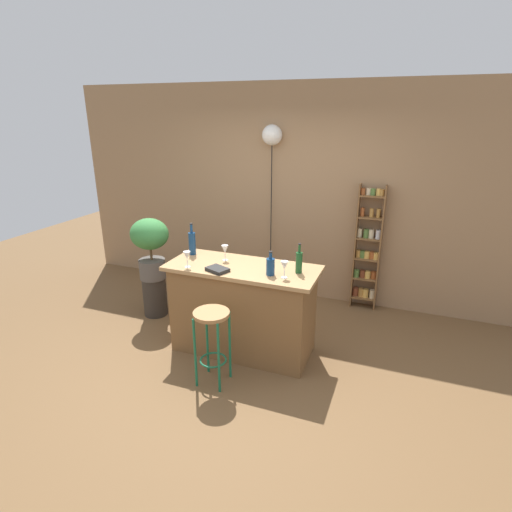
{
  "coord_description": "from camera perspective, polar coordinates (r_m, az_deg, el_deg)",
  "views": [
    {
      "loc": [
        1.52,
        -3.25,
        2.44
      ],
      "look_at": [
        0.05,
        0.55,
        0.99
      ],
      "focal_mm": 28.72,
      "sensor_mm": 36.0,
      "label": 1
    }
  ],
  "objects": [
    {
      "name": "spice_shelf",
      "position": [
        5.34,
        15.24,
        0.66
      ],
      "size": [
        0.32,
        0.14,
        1.61
      ],
      "color": "brown",
      "rests_on": "ground"
    },
    {
      "name": "bottle_sauce_amber",
      "position": [
        4.49,
        -8.89,
        1.85
      ],
      "size": [
        0.08,
        0.08,
        0.35
      ],
      "color": "navy",
      "rests_on": "kitchen_counter"
    },
    {
      "name": "bottle_spirits_clear",
      "position": [
        3.89,
        2.02,
        -1.41
      ],
      "size": [
        0.08,
        0.08,
        0.24
      ],
      "color": "navy",
      "rests_on": "kitchen_counter"
    },
    {
      "name": "potted_plant",
      "position": [
        5.06,
        -14.53,
        1.8
      ],
      "size": [
        0.47,
        0.42,
        0.75
      ],
      "color": "#514C47",
      "rests_on": "plant_stool"
    },
    {
      "name": "plant_stool",
      "position": [
        5.31,
        -13.89,
        -5.44
      ],
      "size": [
        0.29,
        0.29,
        0.5
      ],
      "primitive_type": "cylinder",
      "color": "#2D2823",
      "rests_on": "ground"
    },
    {
      "name": "wine_glass_right",
      "position": [
        3.82,
        3.98,
        -1.4
      ],
      "size": [
        0.07,
        0.07,
        0.16
      ],
      "color": "silver",
      "rests_on": "kitchen_counter"
    },
    {
      "name": "bottle_vinegar",
      "position": [
        3.95,
        6.01,
        -0.81
      ],
      "size": [
        0.06,
        0.06,
        0.3
      ],
      "color": "#194C23",
      "rests_on": "kitchen_counter"
    },
    {
      "name": "pendant_globe_light",
      "position": [
        5.39,
        2.25,
        16.29
      ],
      "size": [
        0.26,
        0.26,
        2.28
      ],
      "color": "black",
      "rests_on": "ground"
    },
    {
      "name": "wine_glass_left",
      "position": [
        4.13,
        -9.59,
        -0.0
      ],
      "size": [
        0.07,
        0.07,
        0.16
      ],
      "color": "silver",
      "rests_on": "kitchen_counter"
    },
    {
      "name": "kitchen_counter",
      "position": [
        4.33,
        -1.82,
        -7.34
      ],
      "size": [
        1.55,
        0.65,
        0.96
      ],
      "color": "brown",
      "rests_on": "ground"
    },
    {
      "name": "bar_stool",
      "position": [
        3.82,
        -6.15,
        -10.34
      ],
      "size": [
        0.33,
        0.33,
        0.74
      ],
      "color": "#196642",
      "rests_on": "ground"
    },
    {
      "name": "wine_glass_center",
      "position": [
        4.27,
        -4.35,
        0.89
      ],
      "size": [
        0.07,
        0.07,
        0.16
      ],
      "color": "silver",
      "rests_on": "kitchen_counter"
    },
    {
      "name": "cookbook",
      "position": [
        4.02,
        -5.39,
        -1.88
      ],
      "size": [
        0.25,
        0.22,
        0.03
      ],
      "primitive_type": "cube",
      "rotation": [
        0.0,
        0.0,
        -0.38
      ],
      "color": "black",
      "rests_on": "kitchen_counter"
    },
    {
      "name": "ground",
      "position": [
        4.34,
        -3.34,
        -14.72
      ],
      "size": [
        12.0,
        12.0,
        0.0
      ],
      "primitive_type": "plane",
      "color": "brown"
    },
    {
      "name": "back_wall",
      "position": [
        5.52,
        4.81,
        8.6
      ],
      "size": [
        6.4,
        0.1,
        2.8
      ],
      "primitive_type": "cube",
      "color": "#997551",
      "rests_on": "ground"
    }
  ]
}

